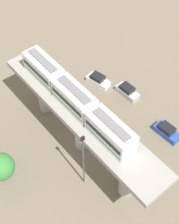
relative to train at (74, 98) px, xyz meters
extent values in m
plane|color=#706654|center=(0.00, -1.21, -9.79)|extent=(120.00, 120.00, 0.00)
cylinder|color=#999691|center=(0.00, -10.59, -6.06)|extent=(1.90, 1.90, 7.46)
cylinder|color=#999691|center=(0.00, -1.21, -6.06)|extent=(1.90, 1.90, 7.46)
cylinder|color=#999691|center=(0.00, 8.17, -6.06)|extent=(1.90, 1.90, 7.46)
cube|color=#999691|center=(0.00, -1.21, -1.93)|extent=(5.20, 28.85, 0.80)
cube|color=white|center=(0.00, -6.95, -0.03)|extent=(2.60, 6.60, 3.00)
cube|color=black|center=(0.00, -6.95, 0.22)|extent=(2.64, 6.07, 0.70)
cube|color=#1E8C4C|center=(0.00, -6.95, -0.78)|extent=(2.64, 6.34, 0.24)
cube|color=slate|center=(0.00, -6.95, 1.59)|extent=(1.10, 5.61, 0.24)
cube|color=white|center=(0.00, 0.00, -0.03)|extent=(2.60, 6.60, 3.00)
cube|color=black|center=(0.00, 0.00, 0.22)|extent=(2.64, 6.07, 0.70)
cube|color=#1E8C4C|center=(0.00, 0.00, -0.78)|extent=(2.64, 6.34, 0.24)
cube|color=slate|center=(0.00, 0.00, 1.59)|extent=(1.10, 5.61, 0.24)
cube|color=white|center=(0.00, 6.95, -0.03)|extent=(2.60, 6.60, 3.00)
cube|color=black|center=(0.00, 6.95, 0.22)|extent=(2.64, 6.07, 0.70)
cube|color=#1E8C4C|center=(0.00, 6.95, -0.78)|extent=(2.64, 6.34, 0.24)
cube|color=slate|center=(0.00, 6.95, 1.59)|extent=(1.10, 5.61, 0.24)
cube|color=#B2B5BA|center=(12.45, 2.02, -9.29)|extent=(1.98, 4.27, 1.00)
cube|color=black|center=(12.45, 2.17, -8.41)|extent=(1.74, 2.37, 0.76)
cube|color=white|center=(10.32, 7.12, -9.29)|extent=(2.64, 4.48, 1.00)
cube|color=black|center=(10.32, 7.27, -8.41)|extent=(2.09, 2.59, 0.76)
cube|color=#284CB7|center=(11.33, -7.86, -9.29)|extent=(2.01, 4.29, 1.00)
cube|color=black|center=(11.33, -7.71, -8.41)|extent=(1.76, 2.38, 0.76)
cylinder|color=brown|center=(-11.56, 1.33, -8.67)|extent=(0.36, 0.36, 2.24)
sphere|color=#38843D|center=(-11.56, 1.33, -6.50)|extent=(3.79, 3.79, 3.79)
cylinder|color=#4C4C51|center=(-3.40, -5.97, -4.66)|extent=(0.20, 0.20, 10.26)
cube|color=black|center=(-3.40, -5.97, 0.77)|extent=(0.44, 0.28, 0.60)
camera|label=1|loc=(-15.73, -22.15, 30.77)|focal=51.38mm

